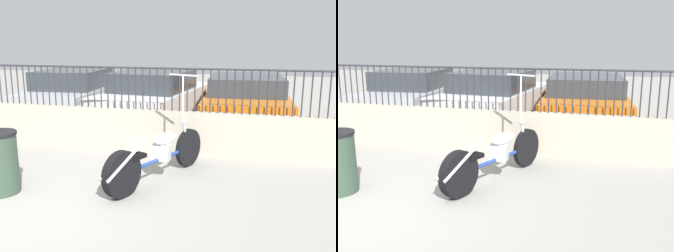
% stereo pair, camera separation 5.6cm
% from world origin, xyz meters
% --- Properties ---
extents(ground_plane, '(40.00, 40.00, 0.00)m').
position_xyz_m(ground_plane, '(0.00, 0.00, 0.00)').
color(ground_plane, gray).
extents(low_wall, '(8.24, 0.18, 0.82)m').
position_xyz_m(low_wall, '(0.00, 2.83, 0.41)').
color(low_wall, '#B2A893').
rests_on(low_wall, ground_plane).
extents(fence_railing, '(8.24, 0.04, 0.80)m').
position_xyz_m(fence_railing, '(0.00, 2.83, 1.33)').
color(fence_railing, '#2D2D33').
rests_on(fence_railing, low_wall).
extents(motorcycle_blue, '(1.01, 2.19, 1.58)m').
position_xyz_m(motorcycle_blue, '(1.31, 1.31, 0.40)').
color(motorcycle_blue, black).
rests_on(motorcycle_blue, ground_plane).
extents(car_silver, '(2.17, 4.50, 1.30)m').
position_xyz_m(car_silver, '(-2.43, 5.93, 0.66)').
color(car_silver, black).
rests_on(car_silver, ground_plane).
extents(car_white, '(2.31, 4.41, 1.34)m').
position_xyz_m(car_white, '(0.11, 5.49, 0.68)').
color(car_white, black).
rests_on(car_white, ground_plane).
extents(car_orange, '(2.16, 4.70, 1.28)m').
position_xyz_m(car_orange, '(2.41, 5.52, 0.66)').
color(car_orange, black).
rests_on(car_orange, ground_plane).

